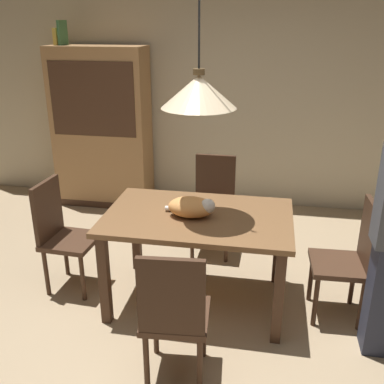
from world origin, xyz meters
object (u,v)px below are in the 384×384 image
at_px(dining_table, 198,227).
at_px(cat_sleeping, 192,207).
at_px(chair_left_side, 61,231).
at_px(book_yellow_short, 59,36).
at_px(chair_near_front, 174,313).
at_px(chair_right_side, 351,256).
at_px(hutch_bookcase, 102,131).
at_px(pendant_lamp, 199,91).
at_px(chair_far_back, 213,200).
at_px(book_green_slim, 62,33).

height_order(dining_table, cat_sleeping, cat_sleeping).
bearing_deg(dining_table, chair_left_side, 179.78).
xyz_separation_m(dining_table, book_yellow_short, (-1.89, 1.85, 1.29)).
xyz_separation_m(chair_near_front, cat_sleeping, (-0.04, 0.84, 0.32)).
xyz_separation_m(dining_table, chair_near_front, (0.01, -0.88, -0.14)).
xyz_separation_m(chair_right_side, hutch_bookcase, (-2.59, 1.84, 0.38)).
bearing_deg(book_yellow_short, pendant_lamp, -44.42).
distance_m(chair_near_front, hutch_bookcase, 3.12).
distance_m(chair_near_front, chair_far_back, 1.76).
height_order(pendant_lamp, book_yellow_short, pendant_lamp).
height_order(dining_table, book_green_slim, book_green_slim).
bearing_deg(book_yellow_short, dining_table, -44.42).
xyz_separation_m(dining_table, pendant_lamp, (0.00, 0.00, 1.01)).
distance_m(dining_table, book_yellow_short, 2.94).
distance_m(chair_near_front, pendant_lamp, 1.45).
bearing_deg(hutch_bookcase, dining_table, -51.71).
xyz_separation_m(chair_right_side, book_green_slim, (-2.96, 1.84, 1.47)).
relative_size(hutch_bookcase, book_green_slim, 7.12).
relative_size(chair_left_side, cat_sleeping, 2.38).
distance_m(chair_right_side, hutch_bookcase, 3.20).
bearing_deg(chair_near_front, hutch_bookcase, 118.25).
height_order(dining_table, chair_near_front, chair_near_front).
relative_size(chair_near_front, pendant_lamp, 0.72).
bearing_deg(cat_sleeping, dining_table, 46.87).
distance_m(dining_table, hutch_bookcase, 2.36).
xyz_separation_m(chair_right_side, pendant_lamp, (-1.13, -0.00, 1.15)).
height_order(dining_table, chair_far_back, chair_far_back).
distance_m(chair_near_front, chair_right_side, 1.43).
distance_m(chair_left_side, cat_sleeping, 1.14).
relative_size(dining_table, chair_right_side, 1.51).
height_order(chair_left_side, book_green_slim, book_green_slim).
relative_size(cat_sleeping, pendant_lamp, 0.30).
bearing_deg(dining_table, chair_right_side, 0.14).
height_order(chair_near_front, book_yellow_short, book_yellow_short).
distance_m(dining_table, pendant_lamp, 1.01).
bearing_deg(dining_table, pendant_lamp, 63.43).
bearing_deg(chair_left_side, chair_far_back, 37.74).
xyz_separation_m(chair_near_front, chair_far_back, (-0.01, 1.76, 0.00)).
bearing_deg(chair_left_side, chair_right_side, -0.04).
relative_size(chair_left_side, book_yellow_short, 4.65).
distance_m(dining_table, book_green_slim, 2.92).
bearing_deg(chair_near_front, cat_sleeping, 92.94).
bearing_deg(chair_left_side, book_yellow_short, 112.33).
bearing_deg(pendant_lamp, chair_far_back, 89.92).
distance_m(chair_left_side, pendant_lamp, 1.61).
distance_m(chair_left_side, hutch_bookcase, 1.91).
height_order(cat_sleeping, hutch_bookcase, hutch_bookcase).
distance_m(chair_right_side, cat_sleeping, 1.21).
xyz_separation_m(cat_sleeping, hutch_bookcase, (-1.42, 1.88, 0.06)).
height_order(chair_left_side, book_yellow_short, book_yellow_short).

